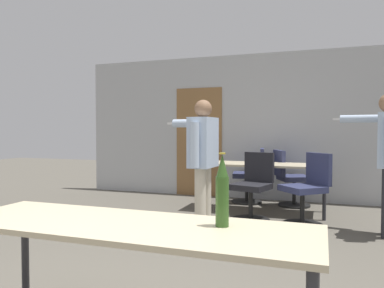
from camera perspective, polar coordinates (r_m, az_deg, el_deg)
name	(u,v)px	position (r m, az deg, el deg)	size (l,w,h in m)	color
back_wall	(256,127)	(6.91, 9.69, 2.56)	(6.78, 0.12, 2.63)	#B2B5B7
conference_table_near	(129,236)	(2.13, -9.65, -13.68)	(2.04, 0.64, 0.74)	#C6B793
conference_table_far	(260,168)	(5.83, 10.33, -3.63)	(1.99, 0.68, 0.74)	#C6B793
person_near_casual	(202,153)	(4.66, 1.54, -1.31)	(0.75, 0.71, 1.62)	beige
office_chair_far_right	(307,191)	(5.16, 17.15, -6.89)	(0.69, 0.68, 0.95)	black
office_chair_far_left	(251,177)	(6.52, 9.01, -5.01)	(0.59, 0.53, 0.94)	black
office_chair_near_pushed	(290,180)	(6.37, 14.67, -5.34)	(0.66, 0.63, 0.92)	black
office_chair_side_rolled	(253,188)	(5.30, 9.32, -6.70)	(0.58, 0.62, 0.93)	black
beer_bottle	(222,192)	(1.98, 4.63, -7.26)	(0.07, 0.07, 0.39)	#2D511E
drink_cup	(261,161)	(5.72, 10.41, -2.56)	(0.09, 0.09, 0.09)	silver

